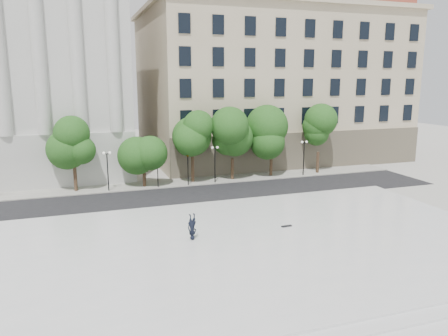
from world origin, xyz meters
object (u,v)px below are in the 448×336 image
Objects in this scene: traffic_light_east at (188,153)px; skateboard at (287,226)px; person_lying at (192,236)px; traffic_light_west at (157,155)px.

skateboard is (3.59, -17.05, -3.28)m from traffic_light_east.
traffic_light_east reaches higher than person_lying.
traffic_light_east is at bearing 59.51° from person_lying.
person_lying is at bearing -92.36° from traffic_light_west.
skateboard is (7.71, 0.32, -0.22)m from person_lying.
traffic_light_east is 4.98× the size of skateboard.
traffic_light_east is (3.40, 0.00, 0.02)m from traffic_light_west.
person_lying is at bearing -103.34° from traffic_light_east.
traffic_light_east is 18.11m from person_lying.
traffic_light_east is at bearing 99.23° from skateboard.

